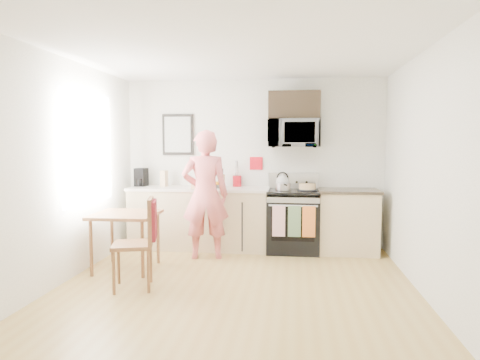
# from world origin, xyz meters

# --- Properties ---
(floor) EXTENTS (4.60, 4.60, 0.00)m
(floor) POSITION_xyz_m (0.00, 0.00, 0.00)
(floor) COLOR #A5803F
(floor) RESTS_ON ground
(back_wall) EXTENTS (4.00, 0.04, 2.60)m
(back_wall) POSITION_xyz_m (0.00, 2.30, 1.30)
(back_wall) COLOR silver
(back_wall) RESTS_ON floor
(front_wall) EXTENTS (4.00, 0.04, 2.60)m
(front_wall) POSITION_xyz_m (0.00, -2.30, 1.30)
(front_wall) COLOR silver
(front_wall) RESTS_ON floor
(left_wall) EXTENTS (0.04, 4.60, 2.60)m
(left_wall) POSITION_xyz_m (-2.00, 0.00, 1.30)
(left_wall) COLOR silver
(left_wall) RESTS_ON floor
(right_wall) EXTENTS (0.04, 4.60, 2.60)m
(right_wall) POSITION_xyz_m (2.00, 0.00, 1.30)
(right_wall) COLOR silver
(right_wall) RESTS_ON floor
(ceiling) EXTENTS (4.00, 4.60, 0.04)m
(ceiling) POSITION_xyz_m (0.00, 0.00, 2.60)
(ceiling) COLOR white
(ceiling) RESTS_ON back_wall
(window) EXTENTS (0.06, 1.40, 1.50)m
(window) POSITION_xyz_m (-1.96, 0.80, 1.55)
(window) COLOR silver
(window) RESTS_ON left_wall
(cabinet_left) EXTENTS (2.10, 0.60, 0.90)m
(cabinet_left) POSITION_xyz_m (-0.80, 2.00, 0.45)
(cabinet_left) COLOR tan
(cabinet_left) RESTS_ON floor
(countertop_left) EXTENTS (2.14, 0.64, 0.04)m
(countertop_left) POSITION_xyz_m (-0.80, 2.00, 0.92)
(countertop_left) COLOR silver
(countertop_left) RESTS_ON cabinet_left
(cabinet_right) EXTENTS (0.84, 0.60, 0.90)m
(cabinet_right) POSITION_xyz_m (1.43, 2.00, 0.45)
(cabinet_right) COLOR tan
(cabinet_right) RESTS_ON floor
(countertop_right) EXTENTS (0.88, 0.64, 0.04)m
(countertop_right) POSITION_xyz_m (1.43, 2.00, 0.92)
(countertop_right) COLOR black
(countertop_right) RESTS_ON cabinet_right
(range) EXTENTS (0.76, 0.70, 1.16)m
(range) POSITION_xyz_m (0.63, 1.98, 0.44)
(range) COLOR black
(range) RESTS_ON floor
(microwave) EXTENTS (0.76, 0.51, 0.42)m
(microwave) POSITION_xyz_m (0.63, 2.08, 1.76)
(microwave) COLOR #A7A7AC
(microwave) RESTS_ON back_wall
(upper_cabinet) EXTENTS (0.76, 0.35, 0.40)m
(upper_cabinet) POSITION_xyz_m (0.63, 2.12, 2.18)
(upper_cabinet) COLOR black
(upper_cabinet) RESTS_ON back_wall
(wall_art) EXTENTS (0.50, 0.04, 0.65)m
(wall_art) POSITION_xyz_m (-1.20, 2.28, 1.75)
(wall_art) COLOR black
(wall_art) RESTS_ON back_wall
(wall_trivet) EXTENTS (0.20, 0.02, 0.20)m
(wall_trivet) POSITION_xyz_m (0.05, 2.28, 1.30)
(wall_trivet) COLOR red
(wall_trivet) RESTS_ON back_wall
(person) EXTENTS (0.73, 0.55, 1.80)m
(person) POSITION_xyz_m (-0.59, 1.45, 0.90)
(person) COLOR #C73E36
(person) RESTS_ON floor
(dining_table) EXTENTS (0.78, 0.78, 0.73)m
(dining_table) POSITION_xyz_m (-1.48, 0.78, 0.64)
(dining_table) COLOR brown
(dining_table) RESTS_ON floor
(chair) EXTENTS (0.56, 0.53, 1.01)m
(chair) POSITION_xyz_m (-0.99, 0.14, 0.65)
(chair) COLOR brown
(chair) RESTS_ON floor
(knife_block) EXTENTS (0.12, 0.15, 0.20)m
(knife_block) POSITION_xyz_m (-0.47, 2.09, 1.04)
(knife_block) COLOR brown
(knife_block) RESTS_ON countertop_left
(utensil_crock) EXTENTS (0.13, 0.13, 0.40)m
(utensil_crock) POSITION_xyz_m (-0.24, 2.22, 1.10)
(utensil_crock) COLOR red
(utensil_crock) RESTS_ON countertop_left
(fruit_bowl) EXTENTS (0.23, 0.23, 0.09)m
(fruit_bowl) POSITION_xyz_m (-0.55, 2.05, 0.98)
(fruit_bowl) COLOR silver
(fruit_bowl) RESTS_ON countertop_left
(milk_carton) EXTENTS (0.12, 0.12, 0.25)m
(milk_carton) POSITION_xyz_m (-1.38, 2.08, 1.06)
(milk_carton) COLOR tan
(milk_carton) RESTS_ON countertop_left
(coffee_maker) EXTENTS (0.18, 0.25, 0.28)m
(coffee_maker) POSITION_xyz_m (-1.75, 2.08, 1.07)
(coffee_maker) COLOR black
(coffee_maker) RESTS_ON countertop_left
(bread_bag) EXTENTS (0.34, 0.18, 0.12)m
(bread_bag) POSITION_xyz_m (-0.70, 1.83, 1.00)
(bread_bag) COLOR tan
(bread_bag) RESTS_ON countertop_left
(cake) EXTENTS (0.29, 0.29, 0.10)m
(cake) POSITION_xyz_m (0.83, 1.92, 0.97)
(cake) COLOR black
(cake) RESTS_ON range
(kettle) EXTENTS (0.20, 0.20, 0.25)m
(kettle) POSITION_xyz_m (0.46, 2.17, 1.03)
(kettle) COLOR silver
(kettle) RESTS_ON range
(pot) EXTENTS (0.22, 0.36, 0.11)m
(pot) POSITION_xyz_m (0.48, 1.90, 0.98)
(pot) COLOR #A7A7AC
(pot) RESTS_ON range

